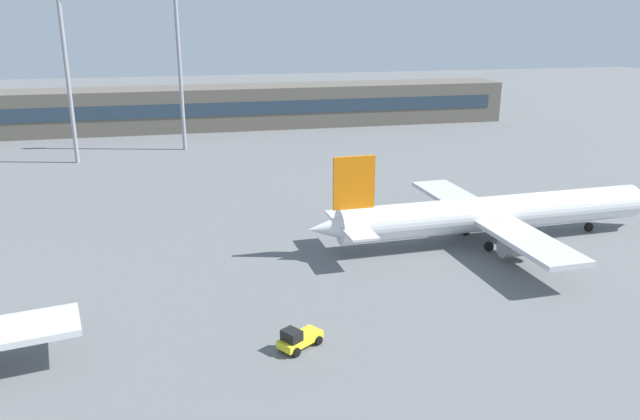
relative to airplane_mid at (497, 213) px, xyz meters
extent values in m
plane|color=slate|center=(-23.36, 6.25, -3.24)|extent=(400.00, 400.00, 0.00)
cube|color=#5B564C|center=(-23.36, 80.12, 1.26)|extent=(127.56, 12.00, 9.00)
cube|color=#263847|center=(-23.36, 74.07, 1.71)|extent=(121.18, 0.16, 2.80)
cylinder|color=white|center=(-0.27, -0.01, 0.04)|extent=(35.88, 5.27, 3.77)
cone|color=white|center=(-19.65, -0.82, 0.04)|extent=(3.88, 2.80, 2.64)
cube|color=orange|center=(-16.65, -0.70, 4.66)|extent=(4.38, 0.54, 5.46)
cube|color=silver|center=(-16.95, -0.71, 0.24)|extent=(3.19, 10.04, 0.24)
cube|color=silver|center=(-1.27, -0.05, -0.26)|extent=(6.01, 29.97, 0.50)
cylinder|color=gray|center=(-1.02, -6.01, -1.66)|extent=(3.26, 2.12, 1.99)
cylinder|color=gray|center=(-1.52, 5.90, -1.66)|extent=(3.26, 2.12, 1.99)
cylinder|color=black|center=(12.23, 0.51, -2.74)|extent=(1.01, 0.44, 0.99)
cylinder|color=black|center=(-2.15, -2.67, -2.74)|extent=(1.01, 0.44, 0.99)
cylinder|color=black|center=(-2.37, 2.49, -2.74)|extent=(1.01, 0.44, 0.99)
cube|color=yellow|center=(-25.71, -17.97, -2.59)|extent=(3.82, 3.27, 0.60)
cube|color=black|center=(-26.45, -18.47, -1.94)|extent=(1.70, 1.78, 0.90)
cylinder|color=black|center=(-27.14, -18.00, -2.89)|extent=(0.72, 0.60, 0.70)
cylinder|color=black|center=(-26.26, -19.29, -2.89)|extent=(0.72, 0.60, 0.70)
cylinder|color=black|center=(-25.15, -16.65, -2.89)|extent=(0.72, 0.60, 0.70)
cylinder|color=black|center=(-24.27, -17.93, -2.89)|extent=(0.72, 0.60, 0.70)
cylinder|color=gray|center=(-50.62, 51.21, 10.17)|extent=(0.70, 0.70, 26.82)
cylinder|color=gray|center=(-32.51, 58.00, 10.87)|extent=(0.70, 0.70, 28.22)
camera|label=1|loc=(-33.73, -59.39, 20.95)|focal=35.08mm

